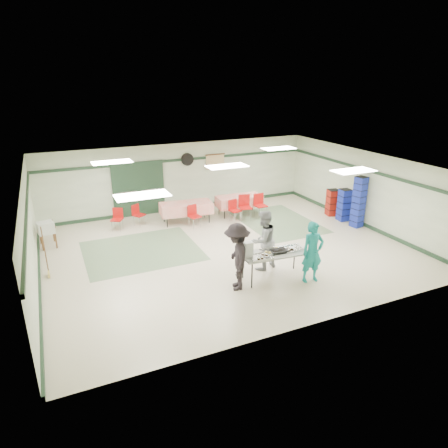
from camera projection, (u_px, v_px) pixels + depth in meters
name	position (u px, v px, depth m)	size (l,w,h in m)	color
floor	(227.00, 249.00, 12.70)	(11.00, 11.00, 0.00)	beige
ceiling	(227.00, 166.00, 11.76)	(11.00, 11.00, 0.00)	white
wall_back	(180.00, 177.00, 16.07)	(11.00, 11.00, 0.00)	beige
wall_front	(316.00, 270.00, 8.39)	(11.00, 11.00, 0.00)	beige
wall_left	(30.00, 237.00, 10.11)	(9.00, 9.00, 0.00)	beige
wall_right	(366.00, 189.00, 14.34)	(9.00, 9.00, 0.00)	beige
trim_back	(180.00, 160.00, 15.80)	(11.00, 0.06, 0.10)	#1D3523
baseboard_back	(182.00, 208.00, 16.50)	(11.00, 0.06, 0.12)	#1D3523
trim_left	(27.00, 211.00, 9.88)	(9.00, 0.06, 0.10)	#1D3523
baseboard_left	(40.00, 282.00, 10.58)	(9.00, 0.06, 0.12)	#1D3523
trim_right	(367.00, 170.00, 14.09)	(9.00, 0.06, 0.10)	#1D3523
baseboard_right	(361.00, 223.00, 14.78)	(9.00, 0.06, 0.12)	#1D3523
green_patch_a	(142.00, 251.00, 12.59)	(3.50, 3.00, 0.01)	#647D5C
green_patch_b	(278.00, 222.00, 15.06)	(2.50, 3.50, 0.01)	#647D5C
double_door_left	(126.00, 191.00, 15.28)	(0.90, 0.06, 2.10)	gray
double_door_right	(151.00, 188.00, 15.65)	(0.90, 0.06, 2.10)	gray
door_frame	(139.00, 189.00, 15.44)	(2.00, 0.03, 2.15)	#1D3523
wall_fan	(187.00, 159.00, 15.89)	(0.50, 0.50, 0.10)	black
scroll_banner	(215.00, 162.00, 16.42)	(0.80, 0.02, 0.60)	tan
serving_table	(275.00, 254.00, 10.66)	(1.87, 0.86, 0.76)	#ACACA7
sheet_tray_right	(292.00, 249.00, 10.83)	(0.55, 0.42, 0.02)	silver
sheet_tray_mid	(272.00, 251.00, 10.68)	(0.57, 0.43, 0.02)	silver
sheet_tray_left	(260.00, 257.00, 10.34)	(0.56, 0.43, 0.02)	silver
baking_pan	(279.00, 251.00, 10.63)	(0.44, 0.28, 0.08)	black
foam_box_stack	(248.00, 249.00, 10.33)	(0.23, 0.21, 0.41)	white
volunteer_teal	(312.00, 252.00, 10.48)	(0.61, 0.40, 1.67)	teal
volunteer_grey	(263.00, 240.00, 11.16)	(0.84, 0.66, 1.73)	gray
volunteer_dark	(237.00, 257.00, 10.09)	(1.15, 0.66, 1.77)	black
dining_table_a	(239.00, 201.00, 15.69)	(1.80, 0.87, 0.77)	red
dining_table_b	(186.00, 208.00, 14.84)	(1.98, 1.04, 0.77)	red
chair_a	(245.00, 204.00, 15.19)	(0.52, 0.52, 0.94)	red
chair_b	(234.00, 208.00, 15.03)	(0.45, 0.45, 0.82)	red
chair_c	(260.00, 203.00, 15.45)	(0.43, 0.43, 0.91)	red
chair_d	(193.00, 214.00, 14.41)	(0.46, 0.46, 0.82)	red
chair_loose_a	(137.00, 213.00, 14.60)	(0.50, 0.50, 0.78)	red
chair_loose_b	(117.00, 217.00, 14.14)	(0.50, 0.50, 0.80)	red
crate_stack_blue_a	(359.00, 202.00, 14.26)	(0.36, 0.36, 1.87)	#1B2CA3
crate_stack_red	(332.00, 203.00, 15.61)	(0.40, 0.40, 1.04)	#9D1A0F
crate_stack_blue_b	(344.00, 205.00, 15.01)	(0.38, 0.38, 1.22)	#1B2CA3
printer_table	(46.00, 228.00, 12.74)	(0.56, 0.81, 0.74)	brown
office_printer	(46.00, 228.00, 11.91)	(0.45, 0.39, 0.36)	silver
broom	(45.00, 251.00, 10.77)	(0.03, 0.03, 1.46)	brown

